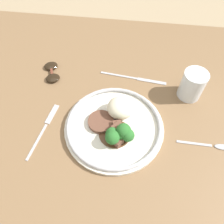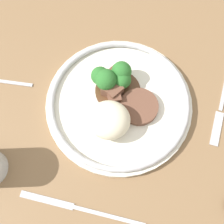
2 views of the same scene
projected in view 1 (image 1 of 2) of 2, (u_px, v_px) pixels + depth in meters
The scene contains 8 objects.
ground_plane at pixel (126, 133), 0.67m from camera, with size 8.00×8.00×0.00m, color #998466.
dining_table at pixel (126, 131), 0.66m from camera, with size 1.33×1.08×0.03m.
plate at pixel (116, 125), 0.63m from camera, with size 0.29×0.29×0.07m.
juice_glass at pixel (193, 86), 0.68m from camera, with size 0.07×0.07×0.10m.
fork at pixel (47, 125), 0.65m from camera, with size 0.04×0.19×0.00m.
knife at pixel (136, 78), 0.75m from camera, with size 0.23×0.03×0.00m.
spoon at pixel (217, 146), 0.61m from camera, with size 0.16×0.02×0.01m.
sunglasses at pixel (52, 72), 0.76m from camera, with size 0.08×0.11×0.01m.
Camera 1 is at (-0.00, -0.33, 0.59)m, focal length 35.00 mm.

